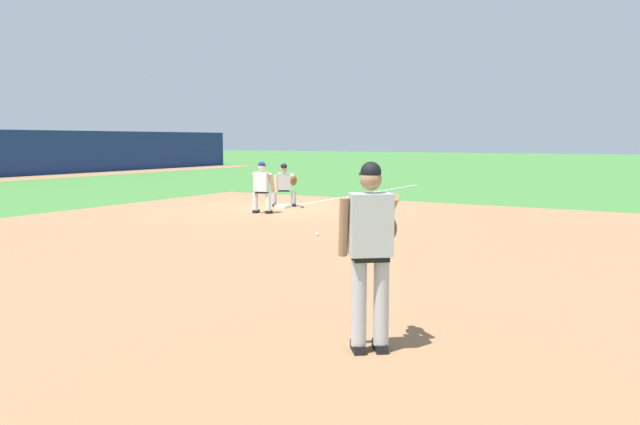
# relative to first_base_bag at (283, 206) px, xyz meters

# --- Properties ---
(ground_plane) EXTENTS (160.00, 160.00, 0.00)m
(ground_plane) POSITION_rel_first_base_bag_xyz_m (0.00, 0.00, -0.04)
(ground_plane) COLOR #3D7533
(infield_dirt_patch) EXTENTS (18.00, 18.00, 0.01)m
(infield_dirt_patch) POSITION_rel_first_base_bag_xyz_m (-5.17, -3.95, -0.04)
(infield_dirt_patch) COLOR #936B47
(infield_dirt_patch) RESTS_ON ground
(foul_line_stripe) EXTENTS (11.09, 0.10, 0.00)m
(foul_line_stripe) POSITION_rel_first_base_bag_xyz_m (5.54, 0.00, -0.04)
(foul_line_stripe) COLOR white
(foul_line_stripe) RESTS_ON ground
(first_base_bag) EXTENTS (0.38, 0.38, 0.09)m
(first_base_bag) POSITION_rel_first_base_bag_xyz_m (0.00, 0.00, 0.00)
(first_base_bag) COLOR white
(first_base_bag) RESTS_ON ground
(baseball) EXTENTS (0.07, 0.07, 0.07)m
(baseball) POSITION_rel_first_base_bag_xyz_m (-4.24, -3.71, -0.01)
(baseball) COLOR white
(baseball) RESTS_ON ground
(pitcher) EXTENTS (0.85, 0.57, 1.86)m
(pitcher) POSITION_rel_first_base_bag_xyz_m (-10.30, -7.89, 1.01)
(pitcher) COLOR black
(pitcher) RESTS_ON ground
(first_baseman) EXTENTS (0.78, 1.06, 1.34)m
(first_baseman) POSITION_rel_first_base_bag_xyz_m (0.28, 0.11, 0.69)
(first_baseman) COLOR black
(first_baseman) RESTS_ON ground
(baserunner) EXTENTS (0.51, 0.64, 1.46)m
(baserunner) POSITION_rel_first_base_bag_xyz_m (-1.46, -0.27, 0.75)
(baserunner) COLOR black
(baserunner) RESTS_ON ground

